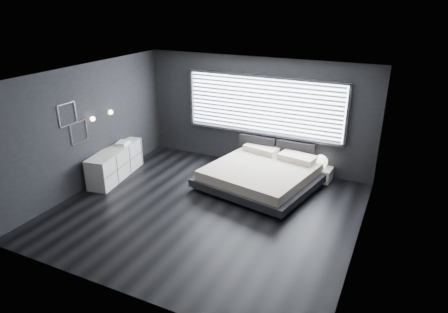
% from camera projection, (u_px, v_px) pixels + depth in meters
% --- Properties ---
extents(room, '(6.04, 6.00, 2.80)m').
position_uv_depth(room, '(205.00, 148.00, 7.81)').
color(room, black).
rests_on(room, ground).
extents(window, '(4.14, 0.09, 1.52)m').
position_uv_depth(window, '(263.00, 106.00, 9.90)').
color(window, white).
rests_on(window, ground).
extents(headboard, '(1.96, 0.16, 0.52)m').
position_uv_depth(headboard, '(276.00, 148.00, 10.09)').
color(headboard, black).
rests_on(headboard, ground).
extents(sconce_near, '(0.18, 0.11, 0.11)m').
position_uv_depth(sconce_near, '(93.00, 119.00, 8.93)').
color(sconce_near, silver).
rests_on(sconce_near, ground).
extents(sconce_far, '(0.18, 0.11, 0.11)m').
position_uv_depth(sconce_far, '(111.00, 112.00, 9.43)').
color(sconce_far, silver).
rests_on(sconce_far, ground).
extents(wall_art_upper, '(0.01, 0.48, 0.48)m').
position_uv_depth(wall_art_upper, '(68.00, 114.00, 8.37)').
color(wall_art_upper, '#47474C').
rests_on(wall_art_upper, ground).
extents(wall_art_lower, '(0.01, 0.48, 0.48)m').
position_uv_depth(wall_art_lower, '(79.00, 132.00, 8.75)').
color(wall_art_lower, '#47474C').
rests_on(wall_art_lower, ground).
extents(bed, '(2.83, 2.75, 0.63)m').
position_uv_depth(bed, '(261.00, 174.00, 9.31)').
color(bed, black).
rests_on(bed, ground).
extents(nightstand, '(0.56, 0.48, 0.31)m').
position_uv_depth(nightstand, '(320.00, 174.00, 9.65)').
color(nightstand, silver).
rests_on(nightstand, ground).
extents(orb_lamp, '(0.33, 0.33, 0.33)m').
position_uv_depth(orb_lamp, '(321.00, 162.00, 9.53)').
color(orb_lamp, white).
rests_on(orb_lamp, nightstand).
extents(dresser, '(0.80, 1.88, 0.73)m').
position_uv_depth(dresser, '(116.00, 163.00, 9.74)').
color(dresser, silver).
rests_on(dresser, ground).
extents(book_stack, '(0.33, 0.41, 0.07)m').
position_uv_depth(book_stack, '(123.00, 143.00, 9.90)').
color(book_stack, white).
rests_on(book_stack, dresser).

